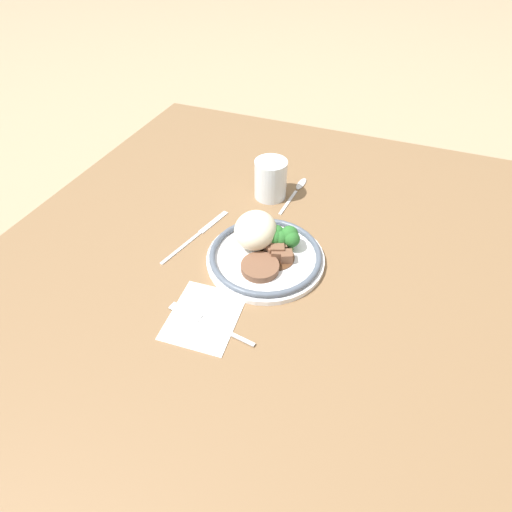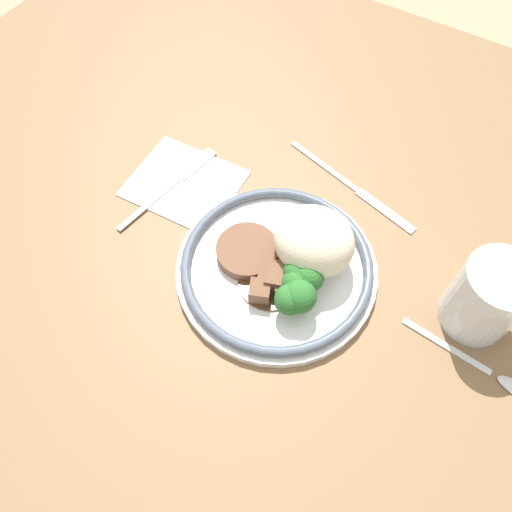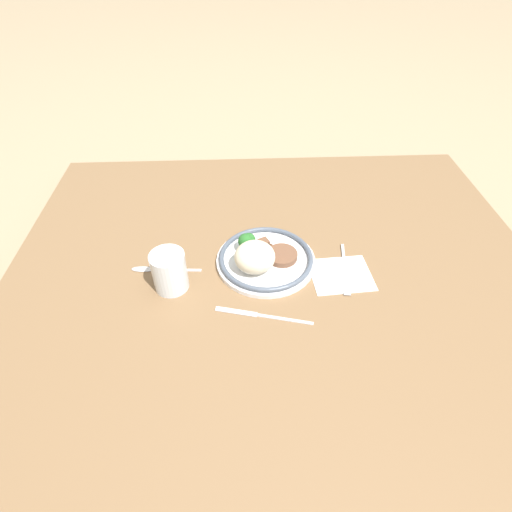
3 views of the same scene
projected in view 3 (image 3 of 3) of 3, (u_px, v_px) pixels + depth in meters
ground_plane at (275, 283)px, 0.98m from camera, size 8.00×8.00×0.00m
dining_table at (275, 276)px, 0.96m from camera, size 1.28×1.08×0.05m
napkin at (341, 275)px, 0.93m from camera, size 0.15×0.13×0.00m
plate at (262, 257)px, 0.95m from camera, size 0.24×0.24×0.09m
juice_glass at (170, 273)px, 0.88m from camera, size 0.08×0.08×0.09m
fork at (345, 273)px, 0.93m from camera, size 0.04×0.17×0.00m
knife at (260, 315)px, 0.84m from camera, size 0.21×0.06×0.00m
spoon at (152, 269)px, 0.95m from camera, size 0.17×0.02×0.01m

